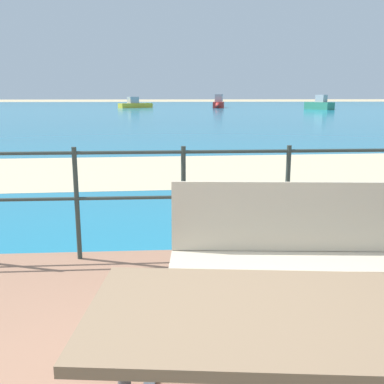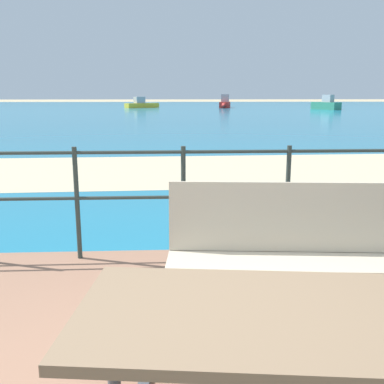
# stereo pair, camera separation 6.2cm
# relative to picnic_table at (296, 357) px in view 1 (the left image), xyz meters

# --- Properties ---
(sea_water) EXTENTS (90.00, 90.00, 0.01)m
(sea_water) POSITION_rel_picnic_table_xyz_m (-0.28, 40.21, -0.64)
(sea_water) COLOR teal
(sea_water) RESTS_ON ground
(beach_strip) EXTENTS (54.10, 5.84, 0.01)m
(beach_strip) POSITION_rel_picnic_table_xyz_m (-0.28, 7.93, -0.64)
(beach_strip) COLOR beige
(beach_strip) RESTS_ON ground
(picnic_table) EXTENTS (1.67, 1.61, 0.77)m
(picnic_table) POSITION_rel_picnic_table_xyz_m (0.00, 0.00, 0.00)
(picnic_table) COLOR #7A6047
(picnic_table) RESTS_ON patio_paving
(park_bench) EXTENTS (1.71, 0.56, 0.95)m
(park_bench) POSITION_rel_picnic_table_xyz_m (0.41, 1.35, -0.02)
(park_bench) COLOR #BCAD93
(park_bench) RESTS_ON patio_paving
(railing_fence) EXTENTS (5.94, 0.04, 1.06)m
(railing_fence) POSITION_rel_picnic_table_xyz_m (-0.28, 2.63, 0.06)
(railing_fence) COLOR #2D3833
(railing_fence) RESTS_ON patio_paving
(boat_near) EXTENTS (2.39, 3.58, 1.44)m
(boat_near) POSITION_rel_picnic_table_xyz_m (15.23, 43.13, -0.17)
(boat_near) COLOR #338466
(boat_near) RESTS_ON sea_water
(boat_mid) EXTENTS (4.03, 3.04, 1.21)m
(boat_mid) POSITION_rel_picnic_table_xyz_m (-3.24, 49.74, -0.25)
(boat_mid) COLOR yellow
(boat_mid) RESTS_ON sea_water
(boat_far) EXTENTS (1.65, 3.82, 1.48)m
(boat_far) POSITION_rel_picnic_table_xyz_m (5.96, 48.96, -0.14)
(boat_far) COLOR red
(boat_far) RESTS_ON sea_water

